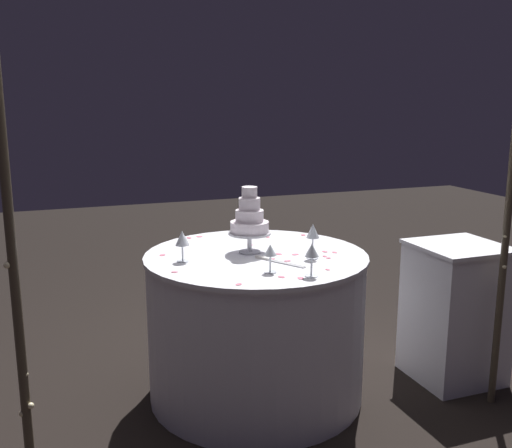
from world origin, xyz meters
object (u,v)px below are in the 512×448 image
decorative_arch (300,128)px  main_table (256,325)px  tiered_cake (249,220)px  wine_glass_1 (312,252)px  side_table (455,312)px  wine_glass_2 (270,252)px  wine_glass_3 (182,239)px  wine_glass_0 (313,232)px  cake_knife (276,261)px

decorative_arch → main_table: decorative_arch is taller
tiered_cake → wine_glass_1: bearing=103.9°
decorative_arch → side_table: bearing=-164.4°
wine_glass_1 → wine_glass_2: 0.19m
wine_glass_3 → tiered_cake: bearing=-172.7°
wine_glass_0 → wine_glass_2: size_ratio=1.34×
wine_glass_0 → cake_knife: bearing=-0.2°
tiered_cake → wine_glass_1: size_ratio=2.27×
decorative_arch → main_table: 1.16m
decorative_arch → tiered_cake: 0.73m
decorative_arch → wine_glass_3: (0.38, -0.50, -0.55)m
tiered_cake → wine_glass_2: tiered_cake is taller
tiered_cake → cake_knife: 0.28m
side_table → wine_glass_0: (0.87, -0.03, 0.51)m
side_table → wine_glass_1: bearing=13.3°
main_table → cake_knife: bearing=102.7°
side_table → wine_glass_3: bearing=-7.6°
wine_glass_3 → cake_knife: (-0.42, 0.17, -0.11)m
tiered_cake → side_table: bearing=167.7°
wine_glass_1 → wine_glass_2: (0.15, -0.12, -0.02)m
wine_glass_3 → wine_glass_0: bearing=164.9°
wine_glass_1 → cake_knife: size_ratio=0.57×
main_table → wine_glass_1: (-0.10, 0.44, 0.50)m
decorative_arch → wine_glass_1: size_ratio=15.22×
main_table → wine_glass_0: wine_glass_0 is taller
main_table → cake_knife: (-0.04, 0.17, 0.39)m
tiered_cake → wine_glass_2: size_ratio=2.59×
wine_glass_2 → cake_knife: size_ratio=0.50×
cake_knife → tiered_cake: bearing=-74.2°
wine_glass_0 → wine_glass_3: size_ratio=1.15×
wine_glass_2 → wine_glass_3: wine_glass_3 is taller
decorative_arch → wine_glass_1: decorative_arch is taller
wine_glass_3 → main_table: bearing=-178.9°
tiered_cake → wine_glass_1: tiered_cake is taller
main_table → side_table: 1.12m
wine_glass_2 → tiered_cake: bearing=-94.8°
tiered_cake → main_table: bearing=118.3°
side_table → wine_glass_3: 1.58m
tiered_cake → cake_knife: (-0.06, 0.21, -0.17)m
wine_glass_1 → side_table: bearing=-166.7°
wine_glass_0 → wine_glass_1: size_ratio=1.17×
decorative_arch → cake_knife: 0.74m
decorative_arch → side_table: (-1.10, -0.31, -1.04)m
wine_glass_1 → wine_glass_3: size_ratio=0.98×
wine_glass_2 → wine_glass_3: 0.46m
main_table → wine_glass_2: size_ratio=8.64×
tiered_cake → cake_knife: tiered_cake is taller
cake_knife → wine_glass_1: bearing=102.4°
wine_glass_2 → cake_knife: (-0.09, -0.15, -0.09)m
wine_glass_0 → main_table: bearing=-36.6°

